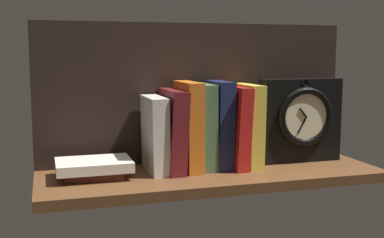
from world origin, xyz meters
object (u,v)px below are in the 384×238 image
(book_red_requiem, at_px, (233,126))
(book_stack_side, at_px, (94,168))
(book_white_catcher, at_px, (155,134))
(book_maroon_dawkins, at_px, (172,130))
(book_navy_bierce, at_px, (219,124))
(book_orange_pandolfini, at_px, (188,126))
(framed_clock, at_px, (301,120))
(book_yellow_seinlanguage, at_px, (247,125))
(book_green_romantic, at_px, (204,126))

(book_red_requiem, xyz_separation_m, book_stack_side, (-0.36, -0.02, -0.08))
(book_white_catcher, distance_m, book_red_requiem, 0.21)
(book_maroon_dawkins, distance_m, book_navy_bierce, 0.13)
(book_orange_pandolfini, xyz_separation_m, book_stack_side, (-0.24, -0.02, -0.09))
(framed_clock, height_order, book_stack_side, framed_clock)
(framed_clock, distance_m, book_stack_side, 0.56)
(book_white_catcher, relative_size, book_navy_bierce, 0.84)
(book_maroon_dawkins, relative_size, book_navy_bierce, 0.91)
(book_red_requiem, distance_m, framed_clock, 0.19)
(book_yellow_seinlanguage, xyz_separation_m, framed_clock, (0.16, -0.00, 0.01))
(book_white_catcher, relative_size, book_stack_side, 1.06)
(framed_clock, relative_size, book_stack_side, 1.29)
(book_white_catcher, height_order, book_maroon_dawkins, book_maroon_dawkins)
(book_maroon_dawkins, relative_size, book_stack_side, 1.15)
(book_yellow_seinlanguage, relative_size, framed_clock, 0.94)
(book_white_catcher, xyz_separation_m, book_orange_pandolfini, (0.09, 0.00, 0.02))
(book_maroon_dawkins, relative_size, book_yellow_seinlanguage, 0.95)
(book_maroon_dawkins, distance_m, book_green_romantic, 0.08)
(book_red_requiem, distance_m, book_yellow_seinlanguage, 0.04)
(book_green_romantic, relative_size, book_navy_bierce, 0.97)
(book_orange_pandolfini, bearing_deg, book_stack_side, -174.49)
(book_maroon_dawkins, bearing_deg, book_red_requiem, 0.00)
(book_white_catcher, bearing_deg, book_stack_side, -171.40)
(book_stack_side, bearing_deg, book_green_romantic, 4.72)
(book_stack_side, bearing_deg, book_red_requiem, 3.66)
(book_green_romantic, xyz_separation_m, book_navy_bierce, (0.04, 0.00, 0.00))
(book_orange_pandolfini, xyz_separation_m, book_red_requiem, (0.12, 0.00, -0.01))
(book_navy_bierce, distance_m, book_yellow_seinlanguage, 0.08)
(book_maroon_dawkins, bearing_deg, book_yellow_seinlanguage, 0.00)
(book_stack_side, bearing_deg, book_maroon_dawkins, 6.70)
(book_yellow_seinlanguage, bearing_deg, book_white_catcher, 180.00)
(book_white_catcher, distance_m, book_stack_side, 0.17)
(framed_clock, bearing_deg, book_yellow_seinlanguage, 178.67)
(book_maroon_dawkins, bearing_deg, book_orange_pandolfini, 0.00)
(book_orange_pandolfini, distance_m, book_green_romantic, 0.04)
(book_orange_pandolfini, bearing_deg, book_white_catcher, 180.00)
(book_red_requiem, relative_size, book_stack_side, 1.19)
(book_navy_bierce, bearing_deg, book_stack_side, -175.89)
(book_yellow_seinlanguage, relative_size, book_stack_side, 1.21)
(book_stack_side, bearing_deg, book_white_catcher, 8.60)
(book_orange_pandolfini, relative_size, framed_clock, 0.98)
(book_orange_pandolfini, xyz_separation_m, framed_clock, (0.32, -0.00, 0.00))
(framed_clock, bearing_deg, book_maroon_dawkins, 179.42)
(book_orange_pandolfini, relative_size, book_yellow_seinlanguage, 1.04)
(book_navy_bierce, height_order, book_red_requiem, book_navy_bierce)
(book_red_requiem, height_order, book_yellow_seinlanguage, book_yellow_seinlanguage)
(book_maroon_dawkins, bearing_deg, book_stack_side, -173.30)
(book_orange_pandolfini, distance_m, framed_clock, 0.32)
(book_maroon_dawkins, relative_size, book_orange_pandolfini, 0.91)
(book_yellow_seinlanguage, bearing_deg, book_green_romantic, 180.00)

